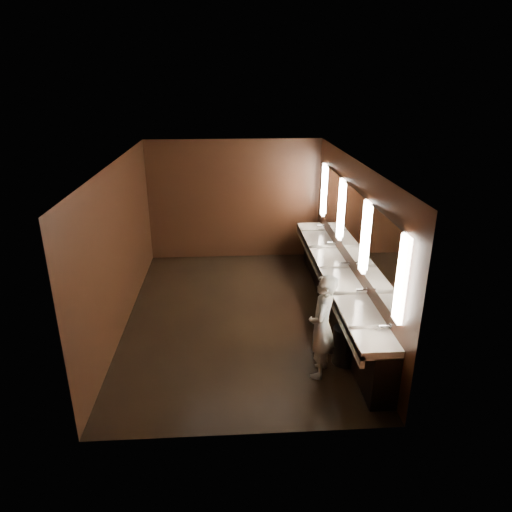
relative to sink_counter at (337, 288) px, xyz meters
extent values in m
plane|color=black|center=(-1.79, 0.00, -0.50)|extent=(6.00, 6.00, 0.00)
cube|color=#2D2D2B|center=(-1.79, 0.00, 2.30)|extent=(4.00, 6.00, 0.02)
cube|color=black|center=(-1.79, 3.00, 0.90)|extent=(4.00, 0.02, 2.80)
cube|color=black|center=(-1.79, -3.00, 0.90)|extent=(4.00, 0.02, 2.80)
cube|color=black|center=(-3.79, 0.00, 0.90)|extent=(0.02, 6.00, 2.80)
cube|color=black|center=(0.21, 0.00, 0.90)|extent=(0.02, 6.00, 2.80)
cube|color=black|center=(0.03, 0.00, -0.09)|extent=(0.36, 5.40, 0.81)
cube|color=white|center=(-0.07, 0.00, 0.35)|extent=(0.55, 5.40, 0.12)
cube|color=white|center=(-0.31, 0.00, 0.27)|extent=(0.06, 5.40, 0.18)
cylinder|color=silver|center=(0.12, -2.20, 0.49)|extent=(0.18, 0.04, 0.04)
cylinder|color=silver|center=(0.12, -1.10, 0.49)|extent=(0.18, 0.04, 0.04)
cylinder|color=silver|center=(0.12, 0.00, 0.49)|extent=(0.18, 0.04, 0.04)
cylinder|color=silver|center=(0.12, 1.10, 0.49)|extent=(0.18, 0.04, 0.04)
cylinder|color=silver|center=(0.12, 2.20, 0.49)|extent=(0.18, 0.04, 0.04)
cube|color=#FDE8CE|center=(0.18, -2.40, 1.25)|extent=(0.06, 0.22, 1.15)
cube|color=white|center=(0.19, -1.60, 1.25)|extent=(0.03, 1.32, 1.15)
cube|color=#FDE8CE|center=(0.18, -0.80, 1.25)|extent=(0.06, 0.23, 1.15)
cube|color=white|center=(0.19, 0.00, 1.25)|extent=(0.03, 1.32, 1.15)
cube|color=#FDE8CE|center=(0.18, 0.80, 1.25)|extent=(0.06, 0.23, 1.15)
cube|color=white|center=(0.19, 1.60, 1.25)|extent=(0.03, 1.32, 1.15)
cube|color=#FDE8CE|center=(0.18, 2.40, 1.25)|extent=(0.06, 0.22, 1.15)
imported|color=#95BEDE|center=(-0.65, -1.82, 0.29)|extent=(0.56, 0.67, 1.57)
cylinder|color=black|center=(-0.22, -1.56, -0.20)|extent=(0.50, 0.50, 0.59)
camera|label=1|loc=(-1.94, -7.40, 3.59)|focal=32.00mm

